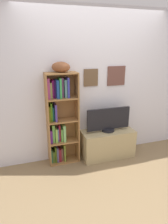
# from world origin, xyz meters

# --- Properties ---
(ground) EXTENTS (5.20, 5.20, 0.04)m
(ground) POSITION_xyz_m (0.00, 0.00, -0.02)
(ground) COLOR olive
(back_wall) EXTENTS (4.80, 0.08, 2.55)m
(back_wall) POSITION_xyz_m (0.00, 1.13, 1.28)
(back_wall) COLOR silver
(back_wall) RESTS_ON ground
(bookshelf) EXTENTS (0.51, 0.26, 1.55)m
(bookshelf) POSITION_xyz_m (-0.65, 1.00, 0.78)
(bookshelf) COLOR #9B6C3B
(bookshelf) RESTS_ON ground
(football) EXTENTS (0.33, 0.28, 0.16)m
(football) POSITION_xyz_m (-0.60, 0.97, 1.63)
(football) COLOR brown
(football) RESTS_ON bookshelf
(tv_stand) EXTENTS (0.94, 0.41, 0.50)m
(tv_stand) POSITION_xyz_m (0.19, 0.89, 0.25)
(tv_stand) COLOR tan
(tv_stand) RESTS_ON ground
(television) EXTENTS (0.78, 0.22, 0.42)m
(television) POSITION_xyz_m (0.19, 0.89, 0.71)
(television) COLOR black
(television) RESTS_ON tv_stand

